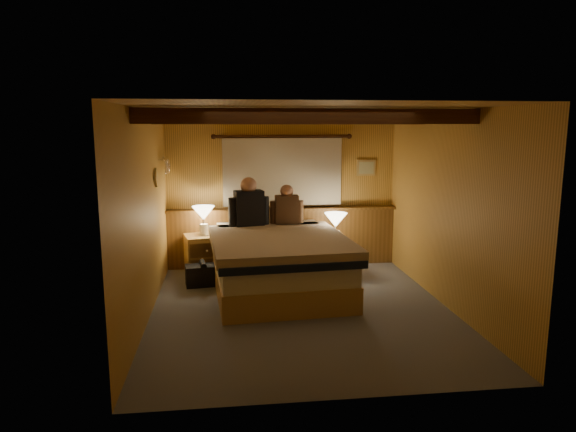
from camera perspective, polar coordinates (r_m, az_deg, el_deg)
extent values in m
plane|color=#565A66|center=(6.36, 1.48, -10.36)|extent=(4.20, 4.20, 0.00)
plane|color=tan|center=(5.96, 1.58, 11.80)|extent=(4.20, 4.20, 0.00)
plane|color=gold|center=(8.11, -0.67, 2.83)|extent=(3.60, 0.00, 3.60)
plane|color=gold|center=(6.05, -15.58, 0.00)|extent=(0.00, 4.20, 4.20)
plane|color=gold|center=(6.56, 17.28, 0.67)|extent=(0.00, 4.20, 4.20)
plane|color=gold|center=(4.03, 5.97, -4.62)|extent=(3.60, 0.00, 3.60)
cube|color=brown|center=(8.18, -0.62, -2.44)|extent=(3.60, 0.12, 0.90)
cube|color=brown|center=(8.03, -0.58, 0.74)|extent=(3.60, 0.22, 0.04)
cylinder|color=#492A12|center=(7.97, -0.62, 8.84)|extent=(2.10, 0.05, 0.05)
sphere|color=#492A12|center=(7.92, -8.28, 8.73)|extent=(0.08, 0.08, 0.08)
sphere|color=#492A12|center=(8.15, 6.82, 8.80)|extent=(0.08, 0.08, 0.08)
cube|color=silver|center=(8.01, -0.62, 4.90)|extent=(1.85, 0.08, 1.05)
cube|color=#492A12|center=(5.37, 2.55, 11.03)|extent=(3.60, 0.15, 0.16)
cube|color=#492A12|center=(6.85, 0.44, 10.82)|extent=(3.60, 0.15, 0.16)
cylinder|color=silver|center=(7.56, -13.56, 6.22)|extent=(0.03, 0.55, 0.03)
torus|color=silver|center=(7.41, -13.42, 5.23)|extent=(0.01, 0.21, 0.21)
torus|color=silver|center=(7.64, -13.23, 5.37)|extent=(0.01, 0.21, 0.21)
cube|color=tan|center=(8.31, 8.67, 5.32)|extent=(0.30, 0.03, 0.25)
cube|color=beige|center=(8.30, 8.70, 5.31)|extent=(0.24, 0.01, 0.19)
cube|color=#B0834B|center=(7.00, -1.14, -7.00)|extent=(1.81, 2.32, 0.33)
cube|color=silver|center=(6.92, -1.14, -4.64)|extent=(1.77, 2.28, 0.26)
cube|color=black|center=(6.61, -0.73, -3.84)|extent=(1.84, 1.88, 0.09)
cube|color=#CC8C94|center=(6.73, -0.96, -2.92)|extent=(1.89, 2.11, 0.13)
cube|color=silver|center=(7.65, -5.37, -1.57)|extent=(0.69, 0.42, 0.18)
cube|color=silver|center=(7.77, 0.80, -1.33)|extent=(0.69, 0.42, 0.18)
cube|color=#B0834B|center=(7.88, -9.32, -4.21)|extent=(0.63, 0.58, 0.59)
cube|color=brown|center=(7.63, -9.05, -3.76)|extent=(0.48, 0.12, 0.21)
cube|color=brown|center=(7.69, -9.00, -5.47)|extent=(0.48, 0.12, 0.21)
cylinder|color=silver|center=(7.63, -9.05, -3.76)|extent=(0.04, 0.04, 0.03)
cylinder|color=silver|center=(7.69, -9.00, -5.47)|extent=(0.04, 0.04, 0.03)
cube|color=#B0834B|center=(7.75, 5.23, -4.71)|extent=(0.52, 0.48, 0.50)
cube|color=brown|center=(7.55, 5.81, -4.33)|extent=(0.41, 0.09, 0.17)
cube|color=brown|center=(7.60, 5.79, -5.79)|extent=(0.41, 0.09, 0.17)
cylinder|color=silver|center=(7.55, 5.81, -4.33)|extent=(0.03, 0.03, 0.03)
cylinder|color=silver|center=(7.60, 5.79, -5.79)|extent=(0.03, 0.03, 0.03)
cylinder|color=silver|center=(7.81, -9.33, -1.49)|extent=(0.13, 0.13, 0.17)
cylinder|color=silver|center=(7.79, -9.35, -0.68)|extent=(0.02, 0.02, 0.09)
cone|color=#FFF0C6|center=(7.76, -9.38, 0.33)|extent=(0.34, 0.34, 0.21)
cylinder|color=silver|center=(7.67, 5.29, -2.29)|extent=(0.13, 0.13, 0.17)
cylinder|color=silver|center=(7.65, 5.30, -1.47)|extent=(0.02, 0.02, 0.09)
cone|color=#FFF0C6|center=(7.62, 5.32, -0.44)|extent=(0.34, 0.34, 0.21)
cube|color=black|center=(7.51, -4.36, 0.78)|extent=(0.45, 0.31, 0.54)
cylinder|color=black|center=(7.47, -6.14, 0.35)|extent=(0.13, 0.13, 0.43)
cylinder|color=black|center=(7.58, -2.61, 0.54)|extent=(0.13, 0.13, 0.43)
sphere|color=tan|center=(7.47, -4.40, 3.41)|extent=(0.24, 0.24, 0.24)
cube|color=#462D1C|center=(7.66, -0.14, 0.63)|extent=(0.34, 0.20, 0.45)
cylinder|color=#462D1C|center=(7.64, -1.62, 0.33)|extent=(0.11, 0.11, 0.36)
cylinder|color=#462D1C|center=(7.69, 1.33, 0.39)|extent=(0.11, 0.11, 0.36)
sphere|color=tan|center=(7.61, -0.14, 2.77)|extent=(0.20, 0.20, 0.20)
cube|color=black|center=(7.34, -9.41, -6.49)|extent=(0.52, 0.35, 0.29)
cylinder|color=black|center=(7.30, -9.45, -5.26)|extent=(0.12, 0.30, 0.08)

